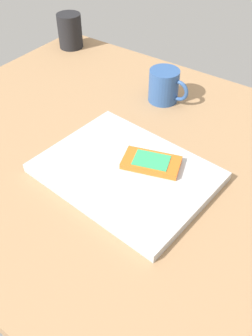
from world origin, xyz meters
TOP-DOWN VIEW (x-y plane):
  - desk_surface at (0.00, 0.00)cm, footprint 120.00×80.00cm
  - laptop_closed at (-4.88, -5.98)cm, footprint 34.13×27.20cm
  - cell_phone_on_laptop at (-1.53, -2.26)cm, footprint 12.27×9.02cm
  - pen_cup at (-52.05, 31.38)cm, footprint 7.22×7.22cm
  - coffee_mug at (-12.89, 21.53)cm, footprint 10.31×7.28cm

SIDE VIEW (x-z plane):
  - desk_surface at x=0.00cm, z-range 0.00..3.00cm
  - laptop_closed at x=-4.88cm, z-range 3.00..4.82cm
  - cell_phone_on_laptop at x=-1.53cm, z-range 4.78..6.08cm
  - coffee_mug at x=-12.89cm, z-range 3.00..11.00cm
  - pen_cup at x=-52.05cm, z-range 3.00..12.97cm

